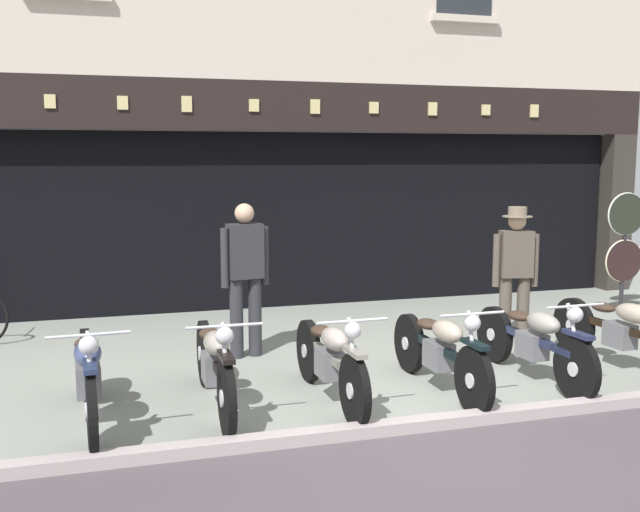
# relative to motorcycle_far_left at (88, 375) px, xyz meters

# --- Properties ---
(ground) EXTENTS (24.00, 22.00, 0.18)m
(ground) POSITION_rel_motorcycle_far_left_xyz_m (2.71, -1.98, -0.47)
(ground) COLOR gray
(shop_facade) EXTENTS (12.30, 4.42, 6.83)m
(shop_facade) POSITION_rel_motorcycle_far_left_xyz_m (2.71, 5.98, 1.37)
(shop_facade) COLOR black
(shop_facade) RESTS_ON ground
(motorcycle_far_left) EXTENTS (0.62, 2.01, 0.93)m
(motorcycle_far_left) POSITION_rel_motorcycle_far_left_xyz_m (0.00, 0.00, 0.00)
(motorcycle_far_left) COLOR black
(motorcycle_far_left) RESTS_ON ground
(motorcycle_left) EXTENTS (0.62, 2.06, 0.92)m
(motorcycle_left) POSITION_rel_motorcycle_far_left_xyz_m (1.07, 0.08, -0.01)
(motorcycle_left) COLOR black
(motorcycle_left) RESTS_ON ground
(motorcycle_center_left) EXTENTS (0.62, 1.95, 0.91)m
(motorcycle_center_left) POSITION_rel_motorcycle_far_left_xyz_m (2.12, -0.04, -0.02)
(motorcycle_center_left) COLOR black
(motorcycle_center_left) RESTS_ON ground
(motorcycle_center) EXTENTS (0.62, 1.97, 0.91)m
(motorcycle_center) POSITION_rel_motorcycle_far_left_xyz_m (3.21, -0.06, -0.02)
(motorcycle_center) COLOR black
(motorcycle_center) RESTS_ON ground
(motorcycle_center_right) EXTENTS (0.62, 2.02, 0.90)m
(motorcycle_center_right) POSITION_rel_motorcycle_far_left_xyz_m (4.28, 0.01, -0.02)
(motorcycle_center_right) COLOR black
(motorcycle_center_right) RESTS_ON ground
(motorcycle_right) EXTENTS (0.62, 2.08, 0.91)m
(motorcycle_right) POSITION_rel_motorcycle_far_left_xyz_m (5.39, 0.08, -0.01)
(motorcycle_right) COLOR black
(motorcycle_right) RESTS_ON ground
(salesman_left) EXTENTS (0.55, 0.28, 1.73)m
(salesman_left) POSITION_rel_motorcycle_far_left_xyz_m (1.67, 1.72, 0.53)
(salesman_left) COLOR #2D2D33
(salesman_left) RESTS_ON ground
(shopkeeper_center) EXTENTS (0.55, 0.36, 1.65)m
(shopkeeper_center) POSITION_rel_motorcycle_far_left_xyz_m (4.93, 1.46, 0.49)
(shopkeeper_center) COLOR brown
(shopkeeper_center) RESTS_ON ground
(tyre_sign_pole) EXTENTS (0.62, 0.06, 1.74)m
(tyre_sign_pole) POSITION_rel_motorcycle_far_left_xyz_m (7.38, 2.54, 0.63)
(tyre_sign_pole) COLOR #232328
(tyre_sign_pole) RESTS_ON ground
(advert_board_near) EXTENTS (0.83, 0.03, 1.01)m
(advert_board_near) POSITION_rel_motorcycle_far_left_xyz_m (0.96, 4.40, 1.43)
(advert_board_near) COLOR silver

